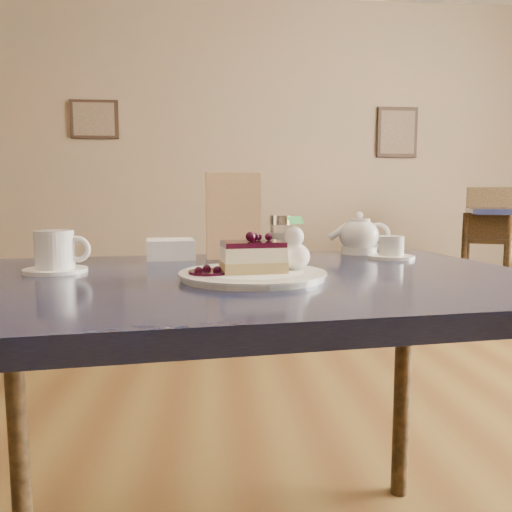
{
  "coord_description": "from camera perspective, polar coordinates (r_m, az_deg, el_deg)",
  "views": [
    {
      "loc": [
        -0.25,
        -0.55,
        0.86
      ],
      "look_at": [
        -0.18,
        0.29,
        0.77
      ],
      "focal_mm": 35.0,
      "sensor_mm": 36.0,
      "label": 1
    }
  ],
  "objects": [
    {
      "name": "whipped_cream",
      "position": [
        0.95,
        4.33,
        -0.02
      ],
      "size": [
        0.06,
        0.06,
        0.05
      ],
      "color": "white",
      "rests_on": "dessert_plate"
    },
    {
      "name": "dessert_plate",
      "position": [
        0.92,
        -0.37,
        -2.22
      ],
      "size": [
        0.26,
        0.26,
        0.01
      ],
      "primitive_type": "cylinder",
      "color": "white",
      "rests_on": "main_table"
    },
    {
      "name": "coffee_set",
      "position": [
        1.07,
        -21.89,
        0.24
      ],
      "size": [
        0.13,
        0.12,
        0.08
      ],
      "color": "white",
      "rests_on": "main_table"
    },
    {
      "name": "cheesecake_slice",
      "position": [
        0.92,
        -0.37,
        -0.11
      ],
      "size": [
        0.12,
        0.09,
        0.06
      ],
      "rotation": [
        0.0,
        0.0,
        0.12
      ],
      "color": "#D8BE6D",
      "rests_on": "dessert_plate"
    },
    {
      "name": "napkin_stack",
      "position": [
        1.25,
        -9.75,
        0.8
      ],
      "size": [
        0.13,
        0.13,
        0.05
      ],
      "primitive_type": "cube",
      "rotation": [
        0.0,
        0.0,
        0.12
      ],
      "color": "white",
      "rests_on": "main_table"
    },
    {
      "name": "sugar_shaker",
      "position": [
        1.29,
        2.81,
        2.42
      ],
      "size": [
        0.06,
        0.06,
        0.1
      ],
      "color": "white",
      "rests_on": "main_table"
    },
    {
      "name": "tea_set",
      "position": [
        1.34,
        12.35,
        1.89
      ],
      "size": [
        0.21,
        0.22,
        0.1
      ],
      "color": "white",
      "rests_on": "main_table"
    },
    {
      "name": "menu_card",
      "position": [
        1.23,
        -2.59,
        4.59
      ],
      "size": [
        0.14,
        0.04,
        0.21
      ],
      "primitive_type": "cube",
      "rotation": [
        0.0,
        0.0,
        0.12
      ],
      "color": "#FFEBAB",
      "rests_on": "main_table"
    },
    {
      "name": "berry_sauce",
      "position": [
        0.9,
        -5.35,
        -1.86
      ],
      "size": [
        0.08,
        0.08,
        0.01
      ],
      "primitive_type": "cylinder",
      "color": "black",
      "rests_on": "dessert_plate"
    },
    {
      "name": "main_table",
      "position": [
        0.98,
        -0.92,
        -6.47
      ],
      "size": [
        1.23,
        0.9,
        0.72
      ],
      "rotation": [
        0.0,
        0.0,
        0.12
      ],
      "color": "#1A1F30",
      "rests_on": "ground"
    }
  ]
}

